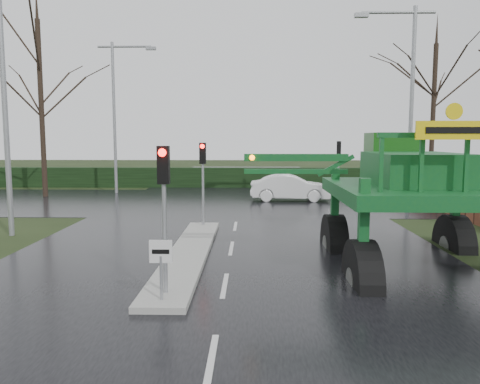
{
  "coord_description": "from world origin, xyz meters",
  "views": [
    {
      "loc": [
        0.65,
        -11.38,
        3.68
      ],
      "look_at": [
        0.31,
        3.36,
        2.0
      ],
      "focal_mm": 35.0,
      "sensor_mm": 36.0,
      "label": 1
    }
  ],
  "objects_px": {
    "traffic_signal_far": "(339,155)",
    "street_light_left_far": "(118,104)",
    "keep_left_sign": "(161,260)",
    "traffic_signal_mid": "(203,166)",
    "street_light_left_near": "(11,76)",
    "white_sedan": "(290,201)",
    "street_light_right": "(406,91)",
    "crop_sprayer": "(362,178)",
    "traffic_signal_near": "(164,188)"
  },
  "relations": [
    {
      "from": "street_light_left_near",
      "to": "white_sedan",
      "type": "distance_m",
      "value": 16.36
    },
    {
      "from": "traffic_signal_near",
      "to": "white_sedan",
      "type": "xyz_separation_m",
      "value": [
        4.29,
        17.34,
        -2.59
      ]
    },
    {
      "from": "street_light_left_near",
      "to": "traffic_signal_mid",
      "type": "bearing_deg",
      "value": 12.21
    },
    {
      "from": "street_light_right",
      "to": "white_sedan",
      "type": "relative_size",
      "value": 2.12
    },
    {
      "from": "traffic_signal_far",
      "to": "crop_sprayer",
      "type": "bearing_deg",
      "value": 81.22
    },
    {
      "from": "traffic_signal_mid",
      "to": "traffic_signal_far",
      "type": "relative_size",
      "value": 1.0
    },
    {
      "from": "traffic_signal_near",
      "to": "crop_sprayer",
      "type": "bearing_deg",
      "value": 18.37
    },
    {
      "from": "traffic_signal_far",
      "to": "street_light_left_near",
      "type": "distance_m",
      "value": 20.58
    },
    {
      "from": "keep_left_sign",
      "to": "traffic_signal_far",
      "type": "height_order",
      "value": "traffic_signal_far"
    },
    {
      "from": "white_sedan",
      "to": "street_light_left_far",
      "type": "bearing_deg",
      "value": 73.64
    },
    {
      "from": "keep_left_sign",
      "to": "street_light_right",
      "type": "height_order",
      "value": "street_light_right"
    },
    {
      "from": "crop_sprayer",
      "to": "keep_left_sign",
      "type": "bearing_deg",
      "value": -156.54
    },
    {
      "from": "keep_left_sign",
      "to": "traffic_signal_far",
      "type": "relative_size",
      "value": 0.38
    },
    {
      "from": "traffic_signal_far",
      "to": "street_light_right",
      "type": "distance_m",
      "value": 8.86
    },
    {
      "from": "traffic_signal_near",
      "to": "traffic_signal_far",
      "type": "distance_m",
      "value": 22.42
    },
    {
      "from": "keep_left_sign",
      "to": "traffic_signal_mid",
      "type": "distance_m",
      "value": 9.12
    },
    {
      "from": "street_light_left_near",
      "to": "crop_sprayer",
      "type": "relative_size",
      "value": 0.99
    },
    {
      "from": "traffic_signal_near",
      "to": "crop_sprayer",
      "type": "height_order",
      "value": "crop_sprayer"
    },
    {
      "from": "keep_left_sign",
      "to": "traffic_signal_mid",
      "type": "xyz_separation_m",
      "value": [
        0.0,
        8.99,
        1.53
      ]
    },
    {
      "from": "street_light_right",
      "to": "traffic_signal_near",
      "type": "bearing_deg",
      "value": -126.13
    },
    {
      "from": "traffic_signal_far",
      "to": "crop_sprayer",
      "type": "distance_m",
      "value": 19.65
    },
    {
      "from": "traffic_signal_mid",
      "to": "crop_sprayer",
      "type": "relative_size",
      "value": 0.35
    },
    {
      "from": "keep_left_sign",
      "to": "crop_sprayer",
      "type": "distance_m",
      "value": 5.48
    },
    {
      "from": "street_light_right",
      "to": "white_sedan",
      "type": "xyz_separation_m",
      "value": [
        -5.21,
        4.34,
        -5.99
      ]
    },
    {
      "from": "street_light_left_far",
      "to": "crop_sprayer",
      "type": "height_order",
      "value": "street_light_left_far"
    },
    {
      "from": "traffic_signal_far",
      "to": "street_light_left_far",
      "type": "bearing_deg",
      "value": 0.03
    },
    {
      "from": "street_light_left_near",
      "to": "street_light_right",
      "type": "bearing_deg",
      "value": 20.11
    },
    {
      "from": "traffic_signal_near",
      "to": "street_light_left_far",
      "type": "bearing_deg",
      "value": 108.17
    },
    {
      "from": "traffic_signal_mid",
      "to": "white_sedan",
      "type": "xyz_separation_m",
      "value": [
        4.29,
        8.84,
        -2.59
      ]
    },
    {
      "from": "traffic_signal_mid",
      "to": "street_light_left_near",
      "type": "height_order",
      "value": "street_light_left_near"
    },
    {
      "from": "street_light_left_near",
      "to": "street_light_right",
      "type": "distance_m",
      "value": 17.45
    },
    {
      "from": "keep_left_sign",
      "to": "traffic_signal_far",
      "type": "bearing_deg",
      "value": 70.07
    },
    {
      "from": "keep_left_sign",
      "to": "street_light_left_far",
      "type": "relative_size",
      "value": 0.14
    },
    {
      "from": "keep_left_sign",
      "to": "street_light_left_near",
      "type": "relative_size",
      "value": 0.14
    },
    {
      "from": "street_light_left_near",
      "to": "street_light_left_far",
      "type": "xyz_separation_m",
      "value": [
        0.0,
        14.0,
        0.0
      ]
    },
    {
      "from": "street_light_left_near",
      "to": "white_sedan",
      "type": "bearing_deg",
      "value": 42.75
    },
    {
      "from": "street_light_right",
      "to": "crop_sprayer",
      "type": "distance_m",
      "value": 12.78
    },
    {
      "from": "traffic_signal_mid",
      "to": "white_sedan",
      "type": "distance_m",
      "value": 10.16
    },
    {
      "from": "street_light_right",
      "to": "white_sedan",
      "type": "bearing_deg",
      "value": 140.21
    },
    {
      "from": "traffic_signal_mid",
      "to": "white_sedan",
      "type": "relative_size",
      "value": 0.75
    },
    {
      "from": "keep_left_sign",
      "to": "white_sedan",
      "type": "bearing_deg",
      "value": 76.48
    },
    {
      "from": "traffic_signal_far",
      "to": "crop_sprayer",
      "type": "xyz_separation_m",
      "value": [
        -3.0,
        -19.42,
        0.09
      ]
    },
    {
      "from": "traffic_signal_far",
      "to": "street_light_left_far",
      "type": "xyz_separation_m",
      "value": [
        -14.69,
        -0.01,
        3.4
      ]
    },
    {
      "from": "traffic_signal_far",
      "to": "keep_left_sign",
      "type": "bearing_deg",
      "value": 70.07
    },
    {
      "from": "keep_left_sign",
      "to": "white_sedan",
      "type": "relative_size",
      "value": 0.29
    },
    {
      "from": "traffic_signal_far",
      "to": "white_sedan",
      "type": "xyz_separation_m",
      "value": [
        -3.51,
        -3.67,
        -2.59
      ]
    },
    {
      "from": "street_light_left_near",
      "to": "white_sedan",
      "type": "relative_size",
      "value": 2.12
    },
    {
      "from": "street_light_right",
      "to": "street_light_left_near",
      "type": "bearing_deg",
      "value": -159.89
    },
    {
      "from": "street_light_left_near",
      "to": "traffic_signal_near",
      "type": "bearing_deg",
      "value": -45.47
    },
    {
      "from": "traffic_signal_mid",
      "to": "street_light_left_far",
      "type": "height_order",
      "value": "street_light_left_far"
    }
  ]
}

